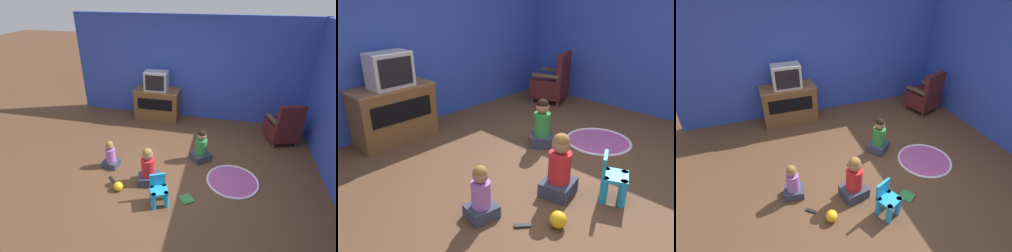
% 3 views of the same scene
% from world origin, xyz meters
% --- Properties ---
extents(ground_plane, '(30.00, 30.00, 0.00)m').
position_xyz_m(ground_plane, '(0.00, 0.00, 0.00)').
color(ground_plane, brown).
extents(wall_back, '(5.81, 0.12, 2.51)m').
position_xyz_m(wall_back, '(-0.09, 2.58, 1.26)').
color(wall_back, '#2D47B2').
rests_on(wall_back, ground_plane).
extents(tv_cabinet, '(1.12, 0.54, 0.79)m').
position_xyz_m(tv_cabinet, '(-0.83, 2.24, 0.41)').
color(tv_cabinet, brown).
rests_on(tv_cabinet, ground_plane).
extents(television, '(0.56, 0.37, 0.47)m').
position_xyz_m(television, '(-0.83, 2.19, 1.02)').
color(television, '#B7B7BC').
rests_on(television, tv_cabinet).
extents(black_armchair, '(0.74, 0.75, 0.95)m').
position_xyz_m(black_armchair, '(2.13, 1.67, 0.36)').
color(black_armchair, brown).
rests_on(black_armchair, ground_plane).
extents(yellow_kid_chair, '(0.35, 0.35, 0.50)m').
position_xyz_m(yellow_kid_chair, '(-0.04, -0.72, 0.22)').
color(yellow_kid_chair, '#1E99DB').
rests_on(yellow_kid_chair, ground_plane).
extents(play_mat, '(0.92, 0.92, 0.04)m').
position_xyz_m(play_mat, '(1.11, 0.07, 0.01)').
color(play_mat, '#A54C8C').
rests_on(play_mat, ground_plane).
extents(child_watching_left, '(0.45, 0.45, 0.67)m').
position_xyz_m(child_watching_left, '(0.48, 0.61, 0.29)').
color(child_watching_left, '#33384C').
rests_on(child_watching_left, ground_plane).
extents(child_watching_center, '(0.41, 0.38, 0.70)m').
position_xyz_m(child_watching_center, '(-0.34, -0.27, 0.30)').
color(child_watching_center, '#33384C').
rests_on(child_watching_center, ground_plane).
extents(child_watching_right, '(0.31, 0.29, 0.55)m').
position_xyz_m(child_watching_right, '(-1.17, 0.02, 0.24)').
color(child_watching_right, '#33384C').
rests_on(child_watching_right, ground_plane).
extents(toy_ball, '(0.16, 0.16, 0.16)m').
position_xyz_m(toy_ball, '(-0.78, -0.59, 0.08)').
color(toy_ball, yellow).
rests_on(toy_ball, ground_plane).
extents(book, '(0.27, 0.28, 0.02)m').
position_xyz_m(book, '(0.38, -0.55, 0.01)').
color(book, '#337F3D').
rests_on(book, ground_plane).
extents(remote_control, '(0.14, 0.13, 0.02)m').
position_xyz_m(remote_control, '(-1.00, -0.35, 0.01)').
color(remote_control, black).
rests_on(remote_control, ground_plane).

